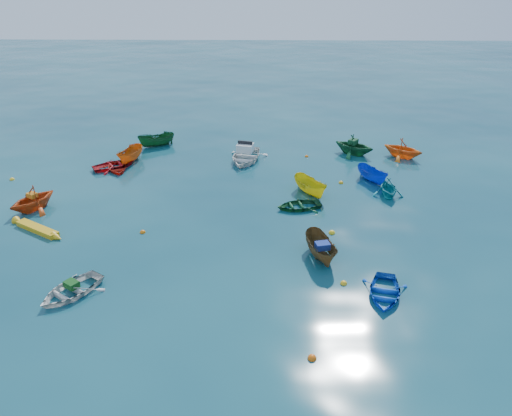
{
  "coord_description": "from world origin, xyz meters",
  "views": [
    {
      "loc": [
        0.51,
        -22.26,
        13.93
      ],
      "look_at": [
        0.0,
        5.0,
        0.4
      ],
      "focal_mm": 35.0,
      "sensor_mm": 36.0,
      "label": 1
    }
  ],
  "objects_px": {
    "dinghy_white_near": "(71,294)",
    "dinghy_blue_se": "(384,296)",
    "kayak_yellow": "(38,231)",
    "motorboat_white": "(245,160)"
  },
  "relations": [
    {
      "from": "dinghy_blue_se",
      "to": "motorboat_white",
      "type": "bearing_deg",
      "value": 125.99
    },
    {
      "from": "motorboat_white",
      "to": "dinghy_white_near",
      "type": "bearing_deg",
      "value": -100.58
    },
    {
      "from": "dinghy_blue_se",
      "to": "kayak_yellow",
      "type": "distance_m",
      "value": 19.49
    },
    {
      "from": "kayak_yellow",
      "to": "motorboat_white",
      "type": "xyz_separation_m",
      "value": [
        11.5,
        11.55,
        0.0
      ]
    },
    {
      "from": "kayak_yellow",
      "to": "dinghy_blue_se",
      "type": "bearing_deg",
      "value": -75.94
    },
    {
      "from": "dinghy_blue_se",
      "to": "kayak_yellow",
      "type": "bearing_deg",
      "value": 176.39
    },
    {
      "from": "kayak_yellow",
      "to": "motorboat_white",
      "type": "distance_m",
      "value": 16.3
    },
    {
      "from": "dinghy_white_near",
      "to": "kayak_yellow",
      "type": "xyz_separation_m",
      "value": [
        -4.04,
        5.97,
        0.0
      ]
    },
    {
      "from": "dinghy_white_near",
      "to": "kayak_yellow",
      "type": "height_order",
      "value": "dinghy_white_near"
    },
    {
      "from": "dinghy_white_near",
      "to": "dinghy_blue_se",
      "type": "distance_m",
      "value": 14.56
    }
  ]
}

